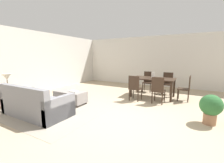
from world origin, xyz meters
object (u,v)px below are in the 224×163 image
at_px(couch, 36,105).
at_px(vase_centerpiece, 153,75).
at_px(side_table, 9,94).
at_px(dining_chair_near_right, 158,89).
at_px(potted_plant, 211,107).
at_px(dining_chair_head_east, 186,87).
at_px(dining_chair_far_left, 148,80).
at_px(dining_chair_near_left, 135,87).
at_px(dining_chair_far_right, 167,82).
at_px(ottoman_table, 70,96).
at_px(book_on_ottoman, 73,91).
at_px(table_lamp, 7,77).
at_px(dining_table, 153,80).

bearing_deg(couch, vase_centerpiece, 56.72).
xyz_separation_m(couch, side_table, (-1.25, -0.05, 0.15)).
distance_m(dining_chair_near_right, potted_plant, 1.76).
height_order(couch, vase_centerpiece, vase_centerpiece).
relative_size(dining_chair_near_right, dining_chair_head_east, 1.00).
xyz_separation_m(dining_chair_near_right, dining_chair_far_left, (-0.82, 1.65, 0.00)).
xyz_separation_m(side_table, dining_chair_near_left, (3.12, 2.67, 0.08)).
distance_m(couch, dining_chair_far_right, 5.11).
bearing_deg(side_table, potted_plant, 17.55).
height_order(ottoman_table, dining_chair_head_east, dining_chair_head_east).
bearing_deg(ottoman_table, vase_centerpiece, 45.35).
xyz_separation_m(couch, dining_chair_near_right, (2.69, 2.67, 0.23)).
bearing_deg(dining_chair_far_right, book_on_ottoman, -129.32).
xyz_separation_m(table_lamp, dining_chair_far_right, (3.98, 4.36, -0.45)).
bearing_deg(dining_chair_far_left, ottoman_table, -120.41).
height_order(table_lamp, dining_chair_head_east, table_lamp).
height_order(table_lamp, book_on_ottoman, table_lamp).
bearing_deg(table_lamp, dining_chair_near_right, 34.57).
height_order(dining_chair_far_left, potted_plant, dining_chair_far_left).
bearing_deg(dining_chair_far_left, couch, -113.44).
distance_m(dining_chair_near_left, book_on_ottoman, 2.16).
distance_m(dining_chair_near_left, dining_chair_near_right, 0.82).
distance_m(side_table, dining_chair_near_right, 4.79).
height_order(table_lamp, dining_chair_near_right, table_lamp).
relative_size(table_lamp, potted_plant, 0.73).
xyz_separation_m(dining_table, potted_plant, (1.83, -1.83, -0.25)).
bearing_deg(ottoman_table, side_table, -135.74).
height_order(side_table, vase_centerpiece, vase_centerpiece).
xyz_separation_m(couch, table_lamp, (-1.25, -0.05, 0.68)).
height_order(ottoman_table, vase_centerpiece, vase_centerpiece).
xyz_separation_m(dining_chair_head_east, book_on_ottoman, (-3.30, -2.25, -0.08)).
relative_size(table_lamp, dining_chair_near_right, 0.57).
height_order(ottoman_table, dining_chair_near_right, dining_chair_near_right).
bearing_deg(dining_chair_near_right, dining_chair_far_left, 116.46).
height_order(table_lamp, dining_chair_far_right, table_lamp).
relative_size(ottoman_table, potted_plant, 1.54).
bearing_deg(dining_chair_head_east, ottoman_table, -146.82).
relative_size(dining_chair_near_left, dining_chair_far_left, 1.00).
distance_m(dining_chair_near_right, dining_chair_far_right, 1.64).
relative_size(side_table, dining_chair_far_left, 0.60).
height_order(dining_chair_far_left, dining_chair_far_right, same).
distance_m(couch, vase_centerpiece, 4.21).
bearing_deg(ottoman_table, table_lamp, -135.74).
relative_size(ottoman_table, table_lamp, 2.11).
xyz_separation_m(couch, dining_chair_far_right, (2.73, 4.31, 0.23)).
relative_size(ottoman_table, dining_chair_far_right, 1.20).
bearing_deg(dining_chair_far_right, side_table, -132.39).
relative_size(dining_chair_far_left, dining_chair_head_east, 1.00).
bearing_deg(dining_table, dining_chair_far_right, 62.75).
xyz_separation_m(table_lamp, dining_chair_far_left, (3.12, 4.36, -0.45)).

